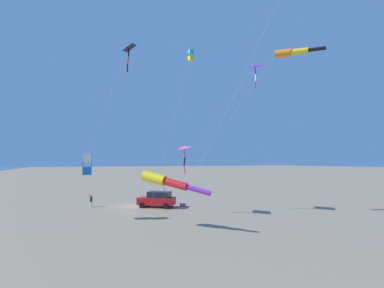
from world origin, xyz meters
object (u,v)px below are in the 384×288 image
object	(u,v)px
kite_windsock_green_low_center	(292,52)
kite_delta_red_high_left	(184,148)
kite_windsock_magenta_far_left	(166,181)
kite_box_black_fish_shape	(87,164)
person_adult_flyer	(163,192)
kite_delta_checkered_midright	(128,48)
person_child_green_jacket	(91,200)
kite_box_long_streamer_right	(190,56)
parked_car	(157,199)
cooler_box	(183,205)
kite_delta_white_trailing	(255,67)

from	to	relation	value
kite_windsock_green_low_center	kite_delta_red_high_left	size ratio (longest dim) A/B	2.43
kite_windsock_magenta_far_left	kite_box_black_fish_shape	size ratio (longest dim) A/B	2.05
kite_windsock_magenta_far_left	kite_delta_red_high_left	distance (m)	7.29
kite_delta_red_high_left	kite_windsock_green_low_center	bearing A→B (deg)	-29.38
person_adult_flyer	kite_delta_checkered_midright	size ratio (longest dim) A/B	0.09
person_child_green_jacket	kite_box_black_fish_shape	xyz separation A→B (m)	(-0.94, -6.92, 4.34)
person_child_green_jacket	kite_delta_checkered_midright	bearing A→B (deg)	-42.77
kite_box_long_streamer_right	person_adult_flyer	bearing A→B (deg)	87.52
kite_delta_checkered_midright	kite_windsock_green_low_center	bearing A→B (deg)	-34.16
kite_windsock_green_low_center	kite_box_black_fish_shape	bearing A→B (deg)	161.26
kite_delta_red_high_left	kite_box_long_streamer_right	distance (m)	10.80
person_child_green_jacket	kite_box_black_fish_shape	world-z (taller)	kite_box_black_fish_shape
parked_car	person_adult_flyer	world-z (taller)	parked_car
parked_car	kite_delta_checkered_midright	bearing A→B (deg)	174.09
kite_windsock_magenta_far_left	person_child_green_jacket	bearing A→B (deg)	109.88
kite_windsock_green_low_center	kite_box_long_streamer_right	size ratio (longest dim) A/B	0.96
person_child_green_jacket	kite_windsock_green_low_center	world-z (taller)	kite_windsock_green_low_center
parked_car	kite_delta_checkered_midright	size ratio (longest dim) A/B	0.23
kite_windsock_green_low_center	cooler_box	bearing A→B (deg)	133.15
cooler_box	parked_car	bearing A→B (deg)	166.25
person_child_green_jacket	kite_delta_red_high_left	distance (m)	13.25
cooler_box	kite_windsock_magenta_far_left	xyz separation A→B (m)	(-5.31, -8.93, 3.55)
parked_car	kite_box_long_streamer_right	xyz separation A→B (m)	(2.68, -3.59, 16.61)
kite_delta_red_high_left	kite_delta_white_trailing	distance (m)	10.90
kite_delta_checkered_midright	kite_box_long_streamer_right	distance (m)	7.55
cooler_box	kite_windsock_magenta_far_left	bearing A→B (deg)	-120.74
kite_windsock_magenta_far_left	kite_box_long_streamer_right	distance (m)	15.88
cooler_box	kite_windsock_magenta_far_left	world-z (taller)	kite_windsock_magenta_far_left
kite_windsock_green_low_center	kite_delta_red_high_left	world-z (taller)	kite_windsock_green_low_center
cooler_box	kite_windsock_green_low_center	world-z (taller)	kite_windsock_green_low_center
kite_windsock_green_low_center	kite_delta_checkered_midright	world-z (taller)	kite_delta_checkered_midright
kite_box_black_fish_shape	person_adult_flyer	bearing A→B (deg)	42.78
person_child_green_jacket	kite_box_long_streamer_right	size ratio (longest dim) A/B	0.08
kite_delta_red_high_left	parked_car	bearing A→B (deg)	110.18
cooler_box	kite_delta_white_trailing	world-z (taller)	kite_delta_white_trailing
person_child_green_jacket	kite_delta_checkered_midright	xyz separation A→B (m)	(3.51, -3.24, 18.09)
person_child_green_jacket	kite_delta_checkered_midright	world-z (taller)	kite_delta_checkered_midright
kite_windsock_magenta_far_left	kite_delta_white_trailing	world-z (taller)	kite_delta_white_trailing
kite_delta_white_trailing	kite_box_long_streamer_right	xyz separation A→B (m)	(-3.43, 7.22, 3.21)
kite_delta_checkered_midright	kite_box_long_streamer_right	xyz separation A→B (m)	(6.29, -3.96, -1.31)
kite_delta_checkered_midright	kite_delta_red_high_left	xyz separation A→B (m)	(5.21, -4.70, -12.03)
kite_windsock_green_low_center	kite_windsock_magenta_far_left	world-z (taller)	kite_windsock_green_low_center
parked_car	person_adult_flyer	size ratio (longest dim) A/B	2.62
cooler_box	person_adult_flyer	world-z (taller)	person_adult_flyer
parked_car	kite_delta_red_high_left	size ratio (longest dim) A/B	0.63
kite_delta_red_high_left	kite_delta_white_trailing	world-z (taller)	kite_delta_white_trailing
kite_windsock_magenta_far_left	kite_delta_checkered_midright	bearing A→B (deg)	97.35
parked_car	kite_delta_red_high_left	xyz separation A→B (m)	(1.59, -4.32, 5.89)
person_child_green_jacket	kite_box_long_streamer_right	world-z (taller)	kite_box_long_streamer_right
kite_windsock_green_low_center	kite_delta_white_trailing	xyz separation A→B (m)	(-5.57, -0.81, -2.72)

